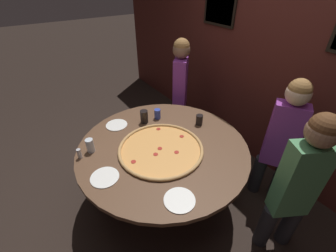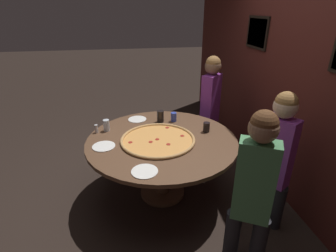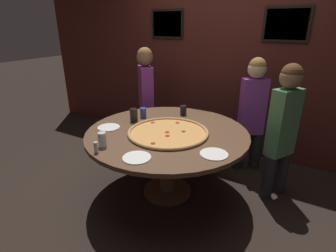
{
  "view_description": "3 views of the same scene",
  "coord_description": "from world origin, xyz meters",
  "px_view_note": "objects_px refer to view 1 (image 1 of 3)",
  "views": [
    {
      "loc": [
        1.42,
        -0.91,
        2.14
      ],
      "look_at": [
        0.01,
        0.05,
        0.96
      ],
      "focal_mm": 24.0,
      "sensor_mm": 36.0,
      "label": 1
    },
    {
      "loc": [
        2.52,
        -0.38,
        2.06
      ],
      "look_at": [
        0.13,
        0.05,
        0.94
      ],
      "focal_mm": 28.0,
      "sensor_mm": 36.0,
      "label": 2
    },
    {
      "loc": [
        1.24,
        -2.13,
        1.77
      ],
      "look_at": [
        0.0,
        0.01,
        0.79
      ],
      "focal_mm": 28.0,
      "sensor_mm": 36.0,
      "label": 3
    }
  ],
  "objects_px": {
    "diner_centre_back": "(298,183)",
    "drink_cup_centre_back": "(157,114)",
    "condiment_shaker": "(79,154)",
    "white_plate_far_back": "(105,177)",
    "diner_side_left": "(180,87)",
    "white_plate_near_front": "(179,200)",
    "diner_far_right": "(282,138)",
    "dining_table": "(163,155)",
    "drink_cup_beside_pizza": "(144,117)",
    "drink_cup_front_edge": "(199,120)",
    "white_plate_right_side": "(117,125)",
    "giant_pizza": "(161,149)",
    "drink_cup_far_right": "(90,145)"
  },
  "relations": [
    {
      "from": "diner_centre_back",
      "to": "drink_cup_centre_back",
      "type": "bearing_deg",
      "value": -47.95
    },
    {
      "from": "condiment_shaker",
      "to": "diner_centre_back",
      "type": "bearing_deg",
      "value": 44.51
    },
    {
      "from": "white_plate_far_back",
      "to": "diner_centre_back",
      "type": "distance_m",
      "value": 1.51
    },
    {
      "from": "white_plate_far_back",
      "to": "diner_side_left",
      "type": "bearing_deg",
      "value": 121.87
    },
    {
      "from": "diner_centre_back",
      "to": "diner_side_left",
      "type": "xyz_separation_m",
      "value": [
        -1.84,
        0.26,
        0.03
      ]
    },
    {
      "from": "white_plate_near_front",
      "to": "diner_far_right",
      "type": "height_order",
      "value": "diner_far_right"
    },
    {
      "from": "drink_cup_centre_back",
      "to": "diner_side_left",
      "type": "bearing_deg",
      "value": 121.82
    },
    {
      "from": "dining_table",
      "to": "drink_cup_beside_pizza",
      "type": "height_order",
      "value": "drink_cup_beside_pizza"
    },
    {
      "from": "drink_cup_front_edge",
      "to": "diner_side_left",
      "type": "height_order",
      "value": "diner_side_left"
    },
    {
      "from": "diner_far_right",
      "to": "white_plate_right_side",
      "type": "bearing_deg",
      "value": 13.7
    },
    {
      "from": "drink_cup_beside_pizza",
      "to": "drink_cup_front_edge",
      "type": "distance_m",
      "value": 0.61
    },
    {
      "from": "white_plate_right_side",
      "to": "diner_centre_back",
      "type": "distance_m",
      "value": 1.78
    },
    {
      "from": "white_plate_right_side",
      "to": "diner_centre_back",
      "type": "bearing_deg",
      "value": 26.4
    },
    {
      "from": "dining_table",
      "to": "drink_cup_centre_back",
      "type": "height_order",
      "value": "drink_cup_centre_back"
    },
    {
      "from": "diner_far_right",
      "to": "giant_pizza",
      "type": "bearing_deg",
      "value": 29.14
    },
    {
      "from": "dining_table",
      "to": "diner_centre_back",
      "type": "xyz_separation_m",
      "value": [
        1.02,
        0.56,
        0.19
      ]
    },
    {
      "from": "giant_pizza",
      "to": "condiment_shaker",
      "type": "xyz_separation_m",
      "value": [
        -0.32,
        -0.66,
        0.04
      ]
    },
    {
      "from": "drink_cup_front_edge",
      "to": "drink_cup_beside_pizza",
      "type": "bearing_deg",
      "value": -127.76
    },
    {
      "from": "giant_pizza",
      "to": "diner_centre_back",
      "type": "xyz_separation_m",
      "value": [
        0.98,
        0.61,
        0.05
      ]
    },
    {
      "from": "drink_cup_beside_pizza",
      "to": "white_plate_far_back",
      "type": "xyz_separation_m",
      "value": [
        0.53,
        -0.67,
        -0.07
      ]
    },
    {
      "from": "drink_cup_centre_back",
      "to": "white_plate_near_front",
      "type": "height_order",
      "value": "drink_cup_centre_back"
    },
    {
      "from": "drink_cup_beside_pizza",
      "to": "white_plate_far_back",
      "type": "relative_size",
      "value": 0.63
    },
    {
      "from": "drink_cup_centre_back",
      "to": "drink_cup_front_edge",
      "type": "bearing_deg",
      "value": 40.75
    },
    {
      "from": "giant_pizza",
      "to": "diner_far_right",
      "type": "bearing_deg",
      "value": 61.05
    },
    {
      "from": "white_plate_far_back",
      "to": "condiment_shaker",
      "type": "relative_size",
      "value": 2.42
    },
    {
      "from": "dining_table",
      "to": "diner_side_left",
      "type": "xyz_separation_m",
      "value": [
        -0.82,
        0.82,
        0.22
      ]
    },
    {
      "from": "condiment_shaker",
      "to": "drink_cup_centre_back",
      "type": "bearing_deg",
      "value": 100.29
    },
    {
      "from": "diner_centre_back",
      "to": "condiment_shaker",
      "type": "bearing_deg",
      "value": -16.61
    },
    {
      "from": "dining_table",
      "to": "condiment_shaker",
      "type": "xyz_separation_m",
      "value": [
        -0.28,
        -0.71,
        0.17
      ]
    },
    {
      "from": "diner_centre_back",
      "to": "dining_table",
      "type": "bearing_deg",
      "value": -32.24
    },
    {
      "from": "drink_cup_centre_back",
      "to": "diner_centre_back",
      "type": "height_order",
      "value": "diner_centre_back"
    },
    {
      "from": "drink_cup_front_edge",
      "to": "white_plate_near_front",
      "type": "height_order",
      "value": "drink_cup_front_edge"
    },
    {
      "from": "drink_cup_centre_back",
      "to": "white_plate_right_side",
      "type": "relative_size",
      "value": 0.49
    },
    {
      "from": "drink_cup_centre_back",
      "to": "white_plate_far_back",
      "type": "relative_size",
      "value": 0.48
    },
    {
      "from": "dining_table",
      "to": "white_plate_near_front",
      "type": "xyz_separation_m",
      "value": [
        0.6,
        -0.25,
        0.13
      ]
    },
    {
      "from": "white_plate_right_side",
      "to": "diner_side_left",
      "type": "relative_size",
      "value": 0.16
    },
    {
      "from": "diner_far_right",
      "to": "white_plate_far_back",
      "type": "bearing_deg",
      "value": 39.49
    },
    {
      "from": "dining_table",
      "to": "condiment_shaker",
      "type": "relative_size",
      "value": 16.95
    },
    {
      "from": "white_plate_near_front",
      "to": "drink_cup_front_edge",
      "type": "bearing_deg",
      "value": 131.32
    },
    {
      "from": "drink_cup_centre_back",
      "to": "white_plate_near_front",
      "type": "bearing_deg",
      "value": -23.96
    },
    {
      "from": "drink_cup_far_right",
      "to": "white_plate_far_back",
      "type": "height_order",
      "value": "drink_cup_far_right"
    },
    {
      "from": "drink_cup_centre_back",
      "to": "drink_cup_far_right",
      "type": "xyz_separation_m",
      "value": [
        0.14,
        -0.82,
        0.01
      ]
    },
    {
      "from": "condiment_shaker",
      "to": "diner_far_right",
      "type": "relative_size",
      "value": 0.07
    },
    {
      "from": "white_plate_right_side",
      "to": "diner_side_left",
      "type": "bearing_deg",
      "value": 103.14
    },
    {
      "from": "drink_cup_centre_back",
      "to": "diner_centre_back",
      "type": "distance_m",
      "value": 1.51
    },
    {
      "from": "white_plate_right_side",
      "to": "condiment_shaker",
      "type": "bearing_deg",
      "value": -58.31
    },
    {
      "from": "diner_centre_back",
      "to": "diner_side_left",
      "type": "height_order",
      "value": "diner_side_left"
    },
    {
      "from": "drink_cup_beside_pizza",
      "to": "drink_cup_far_right",
      "type": "relative_size",
      "value": 1.09
    },
    {
      "from": "condiment_shaker",
      "to": "white_plate_far_back",
      "type": "bearing_deg",
      "value": 14.88
    },
    {
      "from": "drink_cup_centre_back",
      "to": "diner_far_right",
      "type": "relative_size",
      "value": 0.08
    }
  ]
}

